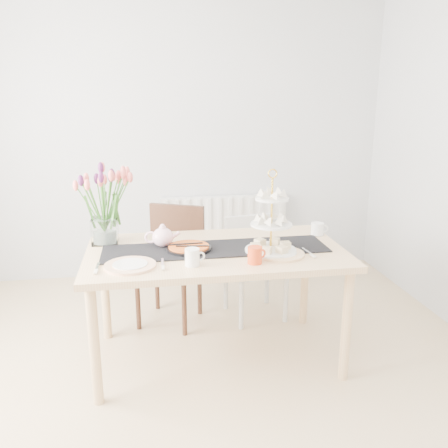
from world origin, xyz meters
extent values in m
plane|color=tan|center=(0.00, 0.00, 0.00)|extent=(4.50, 4.50, 0.00)
plane|color=#B5B8BA|center=(0.00, 2.25, 1.30)|extent=(4.00, 0.00, 4.00)
cube|color=white|center=(0.50, 2.19, 0.45)|extent=(1.20, 0.08, 0.60)
cube|color=tan|center=(0.19, 0.63, 0.73)|extent=(1.60, 0.90, 0.04)
cylinder|color=tan|center=(-0.54, 0.25, 0.35)|extent=(0.06, 0.06, 0.71)
cylinder|color=tan|center=(0.92, 0.25, 0.35)|extent=(0.06, 0.06, 0.71)
cylinder|color=tan|center=(-0.54, 1.01, 0.35)|extent=(0.06, 0.06, 0.71)
cylinder|color=tan|center=(0.92, 1.01, 0.35)|extent=(0.06, 0.06, 0.71)
cube|color=#351F13|center=(-0.09, 1.19, 0.44)|extent=(0.57, 0.57, 0.04)
cube|color=#351F13|center=(-0.01, 1.37, 0.67)|extent=(0.41, 0.21, 0.41)
cylinder|color=#351F13|center=(-0.32, 1.10, 0.21)|extent=(0.04, 0.04, 0.42)
cylinder|color=#351F13|center=(0.00, 0.95, 0.21)|extent=(0.04, 0.04, 0.42)
cylinder|color=#351F13|center=(-0.18, 1.43, 0.21)|extent=(0.04, 0.04, 0.42)
cylinder|color=#351F13|center=(0.15, 1.28, 0.21)|extent=(0.04, 0.04, 0.42)
cube|color=silver|center=(0.58, 1.18, 0.39)|extent=(0.44, 0.44, 0.04)
cube|color=silver|center=(0.55, 1.35, 0.59)|extent=(0.38, 0.10, 0.36)
cylinder|color=silver|center=(0.43, 0.98, 0.18)|extent=(0.04, 0.04, 0.37)
cylinder|color=silver|center=(0.78, 1.03, 0.18)|extent=(0.04, 0.04, 0.37)
cylinder|color=silver|center=(0.37, 1.33, 0.18)|extent=(0.04, 0.04, 0.37)
cylinder|color=silver|center=(0.73, 1.39, 0.18)|extent=(0.04, 0.04, 0.37)
cube|color=black|center=(0.19, 0.63, 0.75)|extent=(1.40, 0.35, 0.01)
cube|color=silver|center=(-0.50, 0.88, 0.83)|extent=(0.17, 0.17, 0.17)
cylinder|color=gold|center=(0.51, 0.52, 0.98)|extent=(0.01, 0.01, 0.46)
cylinder|color=white|center=(0.51, 0.52, 0.77)|extent=(0.32, 0.32, 0.01)
cylinder|color=white|center=(0.51, 0.52, 0.93)|extent=(0.25, 0.25, 0.01)
cylinder|color=white|center=(0.51, 0.52, 1.09)|extent=(0.20, 0.20, 0.01)
cylinder|color=white|center=(0.92, 0.82, 0.79)|extent=(0.11, 0.11, 0.09)
cylinder|color=black|center=(0.02, 0.63, 0.76)|extent=(0.28, 0.28, 0.02)
cylinder|color=#D3591D|center=(0.02, 0.63, 0.78)|extent=(0.25, 0.25, 0.01)
cylinder|color=white|center=(0.01, 0.36, 0.80)|extent=(0.10, 0.10, 0.10)
cylinder|color=#EB451A|center=(0.37, 0.34, 0.80)|extent=(0.11, 0.11, 0.10)
cylinder|color=white|center=(-0.34, 0.40, 0.76)|extent=(0.30, 0.30, 0.02)
cylinder|color=white|center=(0.55, 0.46, 0.76)|extent=(0.32, 0.32, 0.02)
camera|label=1|loc=(-0.22, -2.16, 1.69)|focal=38.00mm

